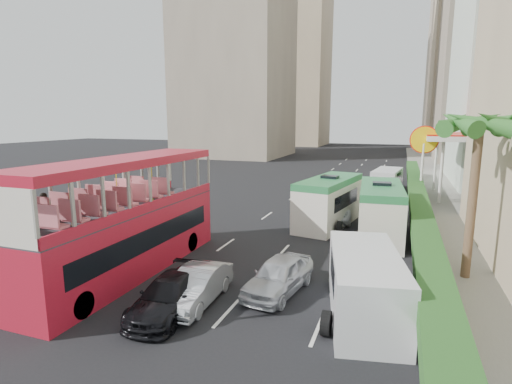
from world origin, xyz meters
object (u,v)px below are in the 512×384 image
at_px(van_asset, 333,219).
at_px(palm_tree, 472,202).
at_px(car_silver_lane_b, 279,292).
at_px(panel_van_near, 365,285).
at_px(panel_van_far, 387,181).
at_px(car_silver_lane_a, 197,303).
at_px(car_black, 170,312).
at_px(minibus_near, 329,202).
at_px(shell_station, 465,167).
at_px(minibus_far, 380,211).
at_px(double_decker_bus, 126,217).

bearing_deg(van_asset, palm_tree, -55.67).
distance_m(car_silver_lane_b, panel_van_near, 3.55).
distance_m(van_asset, palm_tree, 11.48).
bearing_deg(panel_van_far, car_silver_lane_a, -94.75).
distance_m(car_black, palm_tree, 12.55).
distance_m(panel_van_near, palm_tree, 6.25).
bearing_deg(minibus_near, car_black, -92.88).
distance_m(car_silver_lane_a, shell_station, 27.45).
bearing_deg(car_silver_lane_a, minibus_far, 60.38).
height_order(car_black, panel_van_near, panel_van_near).
distance_m(minibus_near, minibus_far, 3.62).
xyz_separation_m(car_silver_lane_b, minibus_far, (3.26, 9.21, 1.50)).
relative_size(car_silver_lane_a, panel_van_near, 0.72).
height_order(panel_van_far, palm_tree, palm_tree).
bearing_deg(panel_van_near, shell_station, 64.42).
height_order(car_black, van_asset, van_asset).
relative_size(van_asset, minibus_far, 0.79).
bearing_deg(car_black, shell_station, 58.54).
bearing_deg(van_asset, shell_station, 44.41).
distance_m(car_black, minibus_far, 13.74).
relative_size(palm_tree, shell_station, 0.80).
distance_m(double_decker_bus, shell_station, 28.02).
distance_m(car_silver_lane_a, car_silver_lane_b, 3.20).
bearing_deg(minibus_far, double_decker_bus, -141.05).
distance_m(car_silver_lane_b, minibus_far, 9.88).
distance_m(minibus_far, panel_van_near, 9.97).
bearing_deg(van_asset, car_silver_lane_b, -95.08).
bearing_deg(van_asset, car_black, -106.66).
relative_size(double_decker_bus, car_silver_lane_b, 2.70).
bearing_deg(car_silver_lane_b, double_decker_bus, -169.00).
relative_size(double_decker_bus, panel_van_near, 2.00).
bearing_deg(palm_tree, shell_station, 83.40).
relative_size(panel_van_far, shell_station, 0.65).
relative_size(minibus_near, minibus_far, 1.00).
height_order(van_asset, shell_station, shell_station).
xyz_separation_m(panel_van_near, palm_tree, (3.70, 4.49, 2.28)).
relative_size(car_silver_lane_a, car_silver_lane_b, 0.97).
bearing_deg(car_black, double_decker_bus, 139.00).
height_order(van_asset, palm_tree, palm_tree).
bearing_deg(car_black, minibus_near, 71.21).
bearing_deg(van_asset, panel_van_far, 71.73).
height_order(car_silver_lane_a, minibus_near, minibus_near).
height_order(double_decker_bus, car_silver_lane_b, double_decker_bus).
bearing_deg(shell_station, minibus_far, -113.67).
height_order(panel_van_near, shell_station, shell_station).
relative_size(car_silver_lane_b, palm_tree, 0.64).
relative_size(van_asset, minibus_near, 0.79).
bearing_deg(shell_station, van_asset, -130.97).
height_order(minibus_far, panel_van_far, minibus_far).
bearing_deg(minibus_near, double_decker_bus, -111.48).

